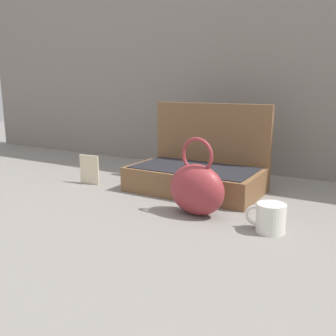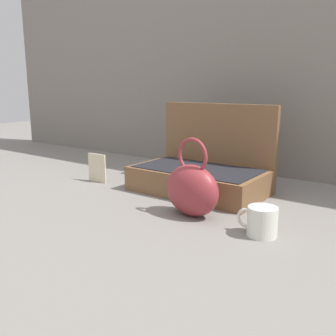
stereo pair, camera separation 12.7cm
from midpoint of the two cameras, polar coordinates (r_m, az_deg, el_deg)
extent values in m
plane|color=slate|center=(1.33, -3.29, -4.69)|extent=(6.00, 6.00, 0.00)
cube|color=gray|center=(1.81, 7.43, 22.19)|extent=(3.20, 0.06, 1.40)
cube|color=brown|center=(1.40, 1.42, -1.88)|extent=(0.49, 0.27, 0.09)
cube|color=black|center=(1.39, 1.43, 0.01)|extent=(0.45, 0.24, 0.00)
cube|color=brown|center=(1.50, 4.13, 3.63)|extent=(0.49, 0.02, 0.32)
ellipsoid|color=maroon|center=(1.14, 1.22, -3.37)|extent=(0.20, 0.13, 0.16)
torus|color=maroon|center=(1.12, 1.24, 1.92)|extent=(0.11, 0.02, 0.11)
cylinder|color=silver|center=(1.04, 12.08, -7.53)|extent=(0.08, 0.08, 0.08)
torus|color=silver|center=(1.06, 9.78, -7.17)|extent=(0.06, 0.01, 0.06)
cube|color=beige|center=(1.55, -14.21, -0.27)|extent=(0.09, 0.01, 0.12)
camera|label=1|loc=(0.06, -92.86, -0.63)|focal=39.97mm
camera|label=2|loc=(0.06, 87.14, 0.63)|focal=39.97mm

